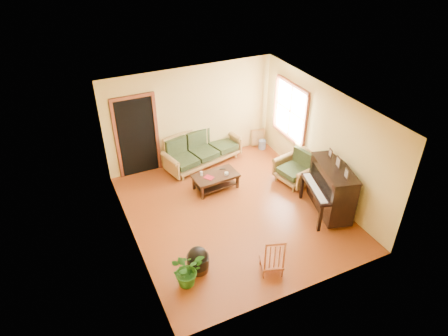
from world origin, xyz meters
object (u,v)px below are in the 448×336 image
sofa (203,149)px  armchair (295,167)px  red_chair (272,254)px  potted_plant (187,270)px  footstool (198,262)px  coffee_table (216,182)px  ceramic_crock (262,145)px  piano (331,190)px

sofa → armchair: 2.45m
red_chair → potted_plant: red_chair is taller
footstool → coffee_table: bearing=58.6°
armchair → red_chair: 3.05m
armchair → red_chair: size_ratio=1.01×
armchair → footstool: size_ratio=2.08×
footstool → red_chair: (1.24, -0.61, 0.23)m
sofa → potted_plant: bearing=-130.5°
sofa → red_chair: bearing=-108.1°
armchair → potted_plant: bearing=-163.5°
sofa → potted_plant: (-1.85, -3.65, -0.12)m
coffee_table → ceramic_crock: bearing=31.0°
sofa → armchair: size_ratio=2.44×
coffee_table → footstool: bearing=-121.4°
coffee_table → footstool: 2.64m
coffee_table → piano: bearing=-44.4°
armchair → footstool: (-3.25, -1.68, -0.23)m
piano → red_chair: size_ratio=1.57×
sofa → footstool: sofa is taller
sofa → coffee_table: bearing=-111.9°
piano → red_chair: (-2.07, -0.97, -0.17)m
potted_plant → sofa: bearing=63.2°
coffee_table → red_chair: (-0.14, -2.87, 0.23)m
sofa → potted_plant: sofa is taller
armchair → piano: size_ratio=0.64×
sofa → footstool: bearing=-127.9°
sofa → piano: piano is taller
footstool → red_chair: 1.40m
piano → potted_plant: 3.66m
coffee_table → red_chair: bearing=-92.8°
ceramic_crock → potted_plant: potted_plant is taller
piano → potted_plant: piano is taller
piano → potted_plant: size_ratio=2.03×
piano → ceramic_crock: piano is taller
coffee_table → piano: size_ratio=0.79×
piano → footstool: bearing=-158.0°
ceramic_crock → potted_plant: bearing=-135.0°
armchair → footstool: bearing=-164.3°
sofa → footstool: size_ratio=5.07×
sofa → ceramic_crock: 1.85m
ceramic_crock → potted_plant: size_ratio=0.39×
armchair → potted_plant: 4.02m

